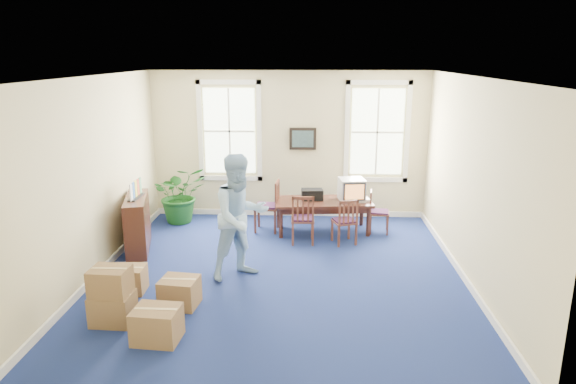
{
  "coord_description": "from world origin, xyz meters",
  "views": [
    {
      "loc": [
        0.5,
        -7.84,
        3.53
      ],
      "look_at": [
        0.1,
        0.6,
        1.25
      ],
      "focal_mm": 32.0,
      "sensor_mm": 36.0,
      "label": 1
    }
  ],
  "objects_px": {
    "man": "(240,217)",
    "cardboard_boxes": "(129,291)",
    "chair_near_left": "(303,218)",
    "conference_table": "(323,216)",
    "credenza": "(138,227)",
    "crt_tv": "(352,189)",
    "potted_plant": "(180,194)"
  },
  "relations": [
    {
      "from": "credenza",
      "to": "cardboard_boxes",
      "type": "distance_m",
      "value": 2.53
    },
    {
      "from": "man",
      "to": "cardboard_boxes",
      "type": "relative_size",
      "value": 1.4
    },
    {
      "from": "credenza",
      "to": "potted_plant",
      "type": "height_order",
      "value": "potted_plant"
    },
    {
      "from": "cardboard_boxes",
      "to": "chair_near_left",
      "type": "bearing_deg",
      "value": 53.34
    },
    {
      "from": "conference_table",
      "to": "man",
      "type": "bearing_deg",
      "value": -126.74
    },
    {
      "from": "credenza",
      "to": "potted_plant",
      "type": "bearing_deg",
      "value": 65.55
    },
    {
      "from": "man",
      "to": "cardboard_boxes",
      "type": "bearing_deg",
      "value": -168.52
    },
    {
      "from": "conference_table",
      "to": "crt_tv",
      "type": "xyz_separation_m",
      "value": [
        0.57,
        0.04,
        0.55
      ]
    },
    {
      "from": "potted_plant",
      "to": "cardboard_boxes",
      "type": "height_order",
      "value": "potted_plant"
    },
    {
      "from": "crt_tv",
      "to": "man",
      "type": "height_order",
      "value": "man"
    },
    {
      "from": "potted_plant",
      "to": "man",
      "type": "bearing_deg",
      "value": -58.56
    },
    {
      "from": "chair_near_left",
      "to": "man",
      "type": "distance_m",
      "value": 1.95
    },
    {
      "from": "credenza",
      "to": "cardboard_boxes",
      "type": "bearing_deg",
      "value": -88.03
    },
    {
      "from": "credenza",
      "to": "potted_plant",
      "type": "xyz_separation_m",
      "value": [
        0.33,
        1.8,
        0.12
      ]
    },
    {
      "from": "chair_near_left",
      "to": "cardboard_boxes",
      "type": "bearing_deg",
      "value": 51.44
    },
    {
      "from": "credenza",
      "to": "potted_plant",
      "type": "relative_size",
      "value": 1.02
    },
    {
      "from": "crt_tv",
      "to": "chair_near_left",
      "type": "height_order",
      "value": "crt_tv"
    },
    {
      "from": "chair_near_left",
      "to": "credenza",
      "type": "bearing_deg",
      "value": 10.38
    },
    {
      "from": "crt_tv",
      "to": "chair_near_left",
      "type": "xyz_separation_m",
      "value": [
        -0.97,
        -0.71,
        -0.4
      ]
    },
    {
      "from": "conference_table",
      "to": "man",
      "type": "relative_size",
      "value": 0.95
    },
    {
      "from": "cardboard_boxes",
      "to": "credenza",
      "type": "bearing_deg",
      "value": 105.92
    },
    {
      "from": "potted_plant",
      "to": "cardboard_boxes",
      "type": "bearing_deg",
      "value": -85.15
    },
    {
      "from": "cardboard_boxes",
      "to": "crt_tv",
      "type": "bearing_deg",
      "value": 49.25
    },
    {
      "from": "chair_near_left",
      "to": "potted_plant",
      "type": "relative_size",
      "value": 0.79
    },
    {
      "from": "crt_tv",
      "to": "credenza",
      "type": "bearing_deg",
      "value": -170.39
    },
    {
      "from": "conference_table",
      "to": "potted_plant",
      "type": "bearing_deg",
      "value": 165.1
    },
    {
      "from": "chair_near_left",
      "to": "potted_plant",
      "type": "bearing_deg",
      "value": -25.39
    },
    {
      "from": "conference_table",
      "to": "man",
      "type": "xyz_separation_m",
      "value": [
        -1.36,
        -2.27,
        0.69
      ]
    },
    {
      "from": "conference_table",
      "to": "credenza",
      "type": "relative_size",
      "value": 1.54
    },
    {
      "from": "crt_tv",
      "to": "conference_table",
      "type": "bearing_deg",
      "value": 175.09
    },
    {
      "from": "man",
      "to": "cardboard_boxes",
      "type": "height_order",
      "value": "man"
    },
    {
      "from": "conference_table",
      "to": "potted_plant",
      "type": "height_order",
      "value": "potted_plant"
    }
  ]
}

